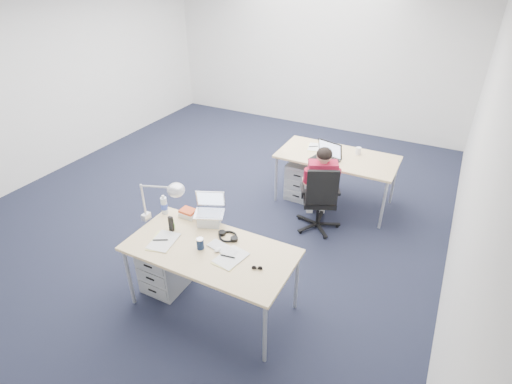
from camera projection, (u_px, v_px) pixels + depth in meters
floor at (223, 202)px, 5.79m from camera, size 7.00×7.00×0.00m
room at (217, 85)px, 4.91m from camera, size 6.02×7.02×2.80m
desk_near at (210, 253)px, 3.75m from camera, size 1.60×0.80×0.73m
desk_far at (337, 159)px, 5.46m from camera, size 1.60×0.80×0.73m
office_chair at (318, 211)px, 5.12m from camera, size 0.78×0.78×0.93m
seated_person at (320, 184)px, 5.10m from camera, size 0.53×0.68×1.13m
drawer_pedestal_near at (167, 264)px, 4.22m from camera, size 0.40×0.50×0.55m
drawer_pedestal_far at (303, 179)px, 5.83m from camera, size 0.40×0.50×0.55m
silver_laptop at (209, 210)px, 4.00m from camera, size 0.36×0.33×0.31m
wireless_keyboard at (223, 248)px, 3.72m from camera, size 0.32×0.18×0.02m
computer_mouse at (218, 250)px, 3.69m from camera, size 0.06×0.09×0.03m
headphones at (228, 236)px, 3.87m from camera, size 0.26×0.22×0.04m
can_koozie at (200, 244)px, 3.70m from camera, size 0.09×0.09×0.11m
water_bottle at (164, 204)px, 4.18m from camera, size 0.09×0.09×0.22m
bear_figurine at (172, 224)px, 3.96m from camera, size 0.08×0.07×0.13m
book_stack at (188, 213)px, 4.17m from camera, size 0.20×0.16×0.08m
cordless_phone at (171, 224)px, 3.93m from camera, size 0.04×0.03×0.17m
papers_left at (162, 241)px, 3.81m from camera, size 0.27×0.35×0.01m
papers_right at (230, 258)px, 3.61m from camera, size 0.25×0.33×0.01m
sunglasses at (257, 268)px, 3.48m from camera, size 0.11×0.08×0.02m
desk_lamp at (156, 200)px, 3.93m from camera, size 0.52×0.26×0.56m
dark_laptop at (325, 152)px, 5.25m from camera, size 0.43×0.42×0.26m
far_cup at (358, 151)px, 5.46m from camera, size 0.09×0.09×0.10m
far_papers at (314, 147)px, 5.67m from camera, size 0.25×0.31×0.01m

